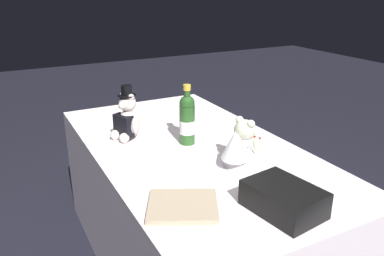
{
  "coord_description": "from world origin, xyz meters",
  "views": [
    {
      "loc": [
        -1.6,
        0.84,
        1.48
      ],
      "look_at": [
        0.0,
        0.0,
        0.81
      ],
      "focal_mm": 36.62,
      "sensor_mm": 36.0,
      "label": 1
    }
  ],
  "objects_px": {
    "champagne_bottle": "(186,119)",
    "gift_case_black": "(284,199)",
    "signing_pen": "(249,135)",
    "teddy_bear_groom": "(127,119)",
    "guestbook": "(183,206)",
    "teddy_bear_bride": "(242,146)"
  },
  "relations": [
    {
      "from": "champagne_bottle",
      "to": "gift_case_black",
      "type": "height_order",
      "value": "champagne_bottle"
    },
    {
      "from": "champagne_bottle",
      "to": "signing_pen",
      "type": "relative_size",
      "value": 2.29
    },
    {
      "from": "teddy_bear_groom",
      "to": "gift_case_black",
      "type": "relative_size",
      "value": 0.98
    },
    {
      "from": "teddy_bear_groom",
      "to": "gift_case_black",
      "type": "distance_m",
      "value": 0.97
    },
    {
      "from": "champagne_bottle",
      "to": "signing_pen",
      "type": "bearing_deg",
      "value": -101.05
    },
    {
      "from": "signing_pen",
      "to": "guestbook",
      "type": "height_order",
      "value": "guestbook"
    },
    {
      "from": "champagne_bottle",
      "to": "guestbook",
      "type": "height_order",
      "value": "champagne_bottle"
    },
    {
      "from": "teddy_bear_groom",
      "to": "gift_case_black",
      "type": "bearing_deg",
      "value": -164.18
    },
    {
      "from": "guestbook",
      "to": "signing_pen",
      "type": "bearing_deg",
      "value": -26.08
    },
    {
      "from": "guestbook",
      "to": "gift_case_black",
      "type": "bearing_deg",
      "value": -93.09
    },
    {
      "from": "guestbook",
      "to": "teddy_bear_bride",
      "type": "bearing_deg",
      "value": -36.14
    },
    {
      "from": "teddy_bear_bride",
      "to": "signing_pen",
      "type": "relative_size",
      "value": 1.72
    },
    {
      "from": "teddy_bear_bride",
      "to": "champagne_bottle",
      "type": "height_order",
      "value": "champagne_bottle"
    },
    {
      "from": "signing_pen",
      "to": "guestbook",
      "type": "distance_m",
      "value": 0.8
    },
    {
      "from": "signing_pen",
      "to": "teddy_bear_groom",
      "type": "bearing_deg",
      "value": 65.08
    },
    {
      "from": "champagne_bottle",
      "to": "signing_pen",
      "type": "xyz_separation_m",
      "value": [
        -0.07,
        -0.34,
        -0.13
      ]
    },
    {
      "from": "teddy_bear_groom",
      "to": "champagne_bottle",
      "type": "xyz_separation_m",
      "value": [
        -0.21,
        -0.24,
        0.03
      ]
    },
    {
      "from": "teddy_bear_groom",
      "to": "gift_case_black",
      "type": "height_order",
      "value": "teddy_bear_groom"
    },
    {
      "from": "teddy_bear_bride",
      "to": "guestbook",
      "type": "height_order",
      "value": "teddy_bear_bride"
    },
    {
      "from": "guestbook",
      "to": "teddy_bear_groom",
      "type": "bearing_deg",
      "value": 23.35
    },
    {
      "from": "gift_case_black",
      "to": "signing_pen",
      "type": "bearing_deg",
      "value": -26.19
    },
    {
      "from": "teddy_bear_bride",
      "to": "champagne_bottle",
      "type": "xyz_separation_m",
      "value": [
        0.35,
        0.1,
        0.04
      ]
    }
  ]
}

